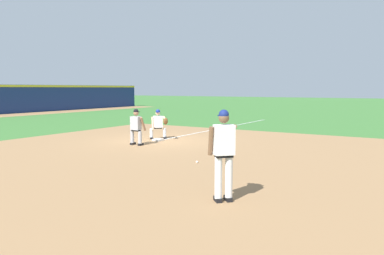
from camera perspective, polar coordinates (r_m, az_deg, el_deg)
ground_plane at (r=16.31m, az=-5.20°, el=-2.04°), size 160.00×160.00×0.00m
infield_dirt_patch at (r=11.93m, az=-2.03°, el=-4.98°), size 18.00×18.00×0.01m
foul_line_stripe at (r=21.71m, az=4.95°, el=-0.01°), size 12.75×0.10×0.00m
first_base_bag at (r=16.30m, az=-5.20°, el=-1.89°), size 0.38×0.38×0.09m
baseball at (r=11.45m, az=0.76°, el=-5.28°), size 0.07×0.07×0.07m
pitcher at (r=7.50m, az=4.89°, el=-3.37°), size 0.85×0.55×1.86m
first_baseman at (r=16.80m, az=-5.12°, el=0.71°), size 0.73×1.08×1.34m
baserunner at (r=15.08m, az=-8.51°, el=0.29°), size 0.43×0.59×1.46m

